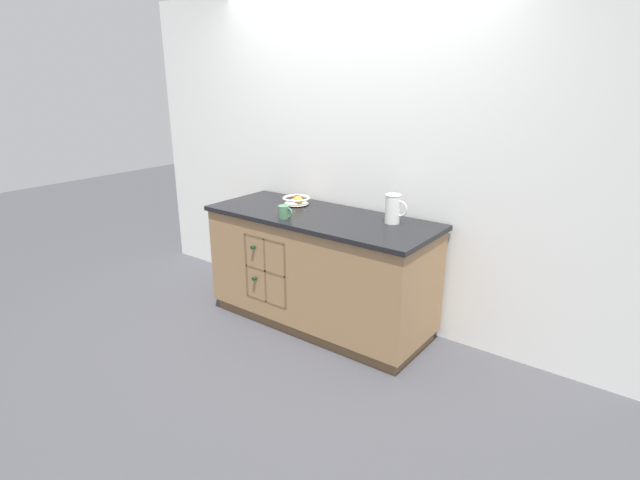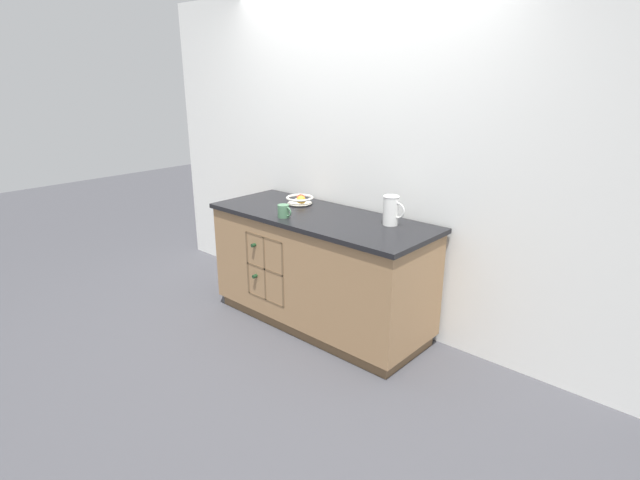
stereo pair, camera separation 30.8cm
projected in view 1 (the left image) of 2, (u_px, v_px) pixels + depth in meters
ground_plane at (320, 322)px, 4.02m from camera, size 14.00×14.00×0.00m
back_wall at (351, 158)px, 3.91m from camera, size 4.40×0.06×2.55m
kitchen_island at (320, 270)px, 3.87m from camera, size 1.80×0.71×0.90m
fruit_bowl at (297, 200)px, 4.00m from camera, size 0.22×0.22×0.08m
white_pitcher at (393, 208)px, 3.50m from camera, size 0.17×0.11×0.21m
ceramic_mug at (284, 212)px, 3.63m from camera, size 0.12×0.09×0.09m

